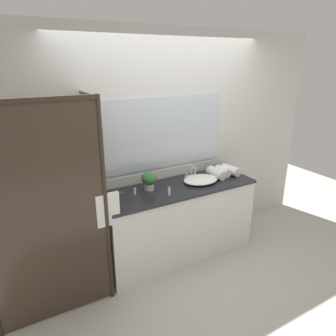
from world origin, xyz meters
name	(u,v)px	position (x,y,z in m)	size (l,w,h in m)	color
ground_plane	(179,254)	(0.00, 0.00, 0.00)	(8.00, 8.00, 0.00)	#B7B2A8
wall_back_with_mirror	(165,145)	(0.00, 0.34, 1.30)	(4.40, 0.06, 2.60)	silver
vanity_cabinet	(179,221)	(0.00, 0.01, 0.45)	(1.80, 0.58, 0.90)	silver
shower_enclosure	(67,209)	(-1.28, -0.19, 1.03)	(1.20, 0.59, 2.00)	#2D2319
sink_basin	(201,180)	(0.29, 0.00, 0.93)	(0.42, 0.33, 0.06)	white
faucet	(192,173)	(0.29, 0.19, 0.95)	(0.17, 0.13, 0.14)	silver
potted_plant	(149,180)	(-0.33, 0.10, 1.02)	(0.17, 0.17, 0.21)	beige
amenity_bottle_lotion	(169,192)	(-0.22, -0.15, 0.95)	(0.03, 0.03, 0.10)	silver
amenity_bottle_shampoo	(135,191)	(-0.53, 0.05, 0.95)	(0.03, 0.03, 0.10)	white
rolled_towel_near_edge	(231,170)	(0.76, 0.02, 0.96)	(0.11, 0.11, 0.24)	white
rolled_towel_middle	(222,171)	(0.65, 0.05, 0.95)	(0.11, 0.11, 0.21)	white
rolled_towel_far_edge	(216,173)	(0.54, 0.03, 0.96)	(0.12, 0.12, 0.25)	white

